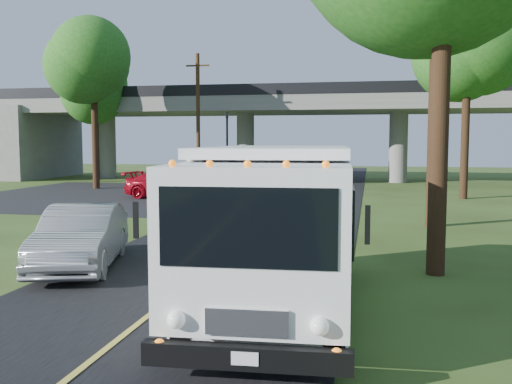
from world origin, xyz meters
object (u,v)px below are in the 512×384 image
(utility_pole, at_px, (198,120))
(pedestrian, at_px, (170,196))
(tree_left_lot, at_px, (95,68))
(tree_left_far, at_px, (96,85))
(silver_sedan, at_px, (81,237))
(tree_right_far, at_px, (473,46))
(red_sedan, at_px, (170,185))
(traffic_signal, at_px, (227,141))
(step_van, at_px, (276,222))

(utility_pole, bearing_deg, pedestrian, -78.12)
(tree_left_lot, height_order, pedestrian, tree_left_lot)
(utility_pole, height_order, pedestrian, utility_pole)
(tree_left_lot, bearing_deg, pedestrian, -50.99)
(tree_left_far, bearing_deg, pedestrian, -54.92)
(tree_left_lot, xyz_separation_m, silver_sedan, (10.59, -21.84, -7.11))
(tree_right_far, bearing_deg, tree_left_far, 162.90)
(red_sedan, distance_m, pedestrian, 6.67)
(traffic_signal, bearing_deg, step_van, -73.97)
(tree_right_far, bearing_deg, traffic_signal, 157.93)
(tree_left_lot, bearing_deg, red_sedan, -36.08)
(utility_pole, height_order, red_sedan, utility_pole)
(red_sedan, bearing_deg, step_van, -145.10)
(tree_left_lot, relative_size, red_sedan, 2.02)
(pedestrian, bearing_deg, silver_sedan, 112.91)
(step_van, relative_size, pedestrian, 4.78)
(traffic_signal, relative_size, utility_pole, 0.58)
(step_van, bearing_deg, silver_sedan, 151.81)
(tree_left_far, distance_m, silver_sedan, 31.69)
(tree_left_far, distance_m, pedestrian, 22.12)
(traffic_signal, height_order, red_sedan, traffic_signal)
(red_sedan, relative_size, pedestrian, 3.31)
(tree_right_far, distance_m, pedestrian, 18.30)
(step_van, height_order, pedestrian, step_van)
(red_sedan, bearing_deg, traffic_signal, 3.66)
(silver_sedan, distance_m, pedestrian, 10.68)
(tree_left_far, bearing_deg, silver_sedan, -63.97)
(traffic_signal, xyz_separation_m, pedestrian, (1.32, -15.42, -2.42))
(traffic_signal, height_order, tree_right_far, tree_right_far)
(traffic_signal, height_order, pedestrian, traffic_signal)
(utility_pole, bearing_deg, tree_right_far, -14.00)
(tree_left_far, bearing_deg, utility_pole, -22.43)
(silver_sedan, height_order, pedestrian, silver_sedan)
(tree_left_far, bearing_deg, tree_left_lot, -63.43)
(silver_sedan, bearing_deg, tree_left_far, 99.82)
(tree_left_lot, height_order, red_sedan, tree_left_lot)
(tree_left_lot, height_order, step_van, tree_left_lot)
(step_van, bearing_deg, utility_pole, 106.93)
(silver_sedan, bearing_deg, step_van, -41.26)
(tree_right_far, bearing_deg, silver_sedan, -122.02)
(pedestrian, bearing_deg, tree_right_far, -131.33)
(tree_left_lot, bearing_deg, step_van, -56.71)
(traffic_signal, xyz_separation_m, silver_sedan, (2.80, -26.00, -2.41))
(silver_sedan, bearing_deg, tree_right_far, 41.76)
(tree_right_far, distance_m, red_sedan, 18.08)
(tree_left_lot, relative_size, tree_left_far, 1.06)
(tree_right_far, xyz_separation_m, tree_left_lot, (-23.00, 2.00, -0.40))
(red_sedan, bearing_deg, utility_pole, 13.98)
(traffic_signal, distance_m, tree_left_lot, 10.01)
(utility_pole, relative_size, pedestrian, 5.74)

